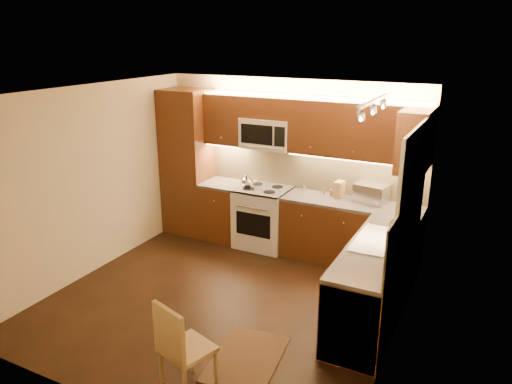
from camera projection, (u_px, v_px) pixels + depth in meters
The scene contains 37 objects.
floor at pixel (225, 300), 6.01m from camera, with size 4.00×4.00×0.01m, color black.
ceiling at pixel (220, 93), 5.24m from camera, with size 4.00×4.00×0.01m, color beige.
wall_back at pixel (291, 164), 7.32m from camera, with size 4.00×0.01×2.50m, color beige.
wall_front at pixel (96, 277), 3.93m from camera, with size 4.00×0.01×2.50m, color beige.
wall_left at pixel (92, 181), 6.48m from camera, with size 0.01×4.00×2.50m, color beige.
wall_right at pixel (400, 234), 4.77m from camera, with size 0.01×4.00×2.50m, color beige.
pantry at pixel (188, 162), 7.81m from camera, with size 0.70×0.60×2.30m, color #46210F.
base_cab_back_left at pixel (224, 211), 7.74m from camera, with size 0.62×0.60×0.86m, color #46210F.
counter_back_left at pixel (224, 184), 7.61m from camera, with size 0.62×0.60×0.04m, color #353330.
base_cab_back_right at pixel (350, 234), 6.87m from camera, with size 1.92×0.60×0.86m, color #46210F.
counter_back_right at pixel (351, 204), 6.73m from camera, with size 1.92×0.60×0.04m, color #353330.
base_cab_right at pixel (373, 285), 5.49m from camera, with size 0.60×2.00×0.86m, color #46210F.
counter_right at pixel (377, 248), 5.35m from camera, with size 0.60×2.00×0.04m, color #353330.
dishwasher at pixel (356, 315), 4.89m from camera, with size 0.58×0.60×0.84m, color silver.
backsplash_back at pixel (312, 170), 7.18m from camera, with size 3.30×0.02×0.60m, color tan.
backsplash_right at pixel (406, 225), 5.12m from camera, with size 0.02×2.00×0.60m, color tan.
upper_cab_back_left at pixel (227, 119), 7.40m from camera, with size 0.62×0.35×0.75m, color #46210F.
upper_cab_back_right at pixel (359, 130), 6.53m from camera, with size 1.92×0.35×0.75m, color #46210F.
upper_cab_bridge at pixel (268, 107), 7.04m from camera, with size 0.76×0.35×0.31m, color #46210F.
upper_cab_right_corner at pixel (414, 142), 5.84m from camera, with size 0.35×0.50×0.75m, color #46210F.
stove at pixel (263, 217), 7.42m from camera, with size 0.76×0.65×0.92m, color silver, non-canonical shape.
microwave at pixel (267, 133), 7.14m from camera, with size 0.76×0.38×0.44m, color silver, non-canonical shape.
window_frame at pixel (412, 185), 5.13m from camera, with size 0.03×1.44×1.24m, color silver.
window_blinds at pixel (410, 184), 5.14m from camera, with size 0.02×1.36×1.16m, color silver.
sink at pixel (380, 235), 5.45m from camera, with size 0.52×0.86×0.15m, color silver, non-canonical shape.
faucet at pixel (397, 231), 5.35m from camera, with size 0.20×0.04×0.30m, color silver, non-canonical shape.
track_light_bar at pixel (374, 101), 4.92m from camera, with size 0.04×1.20×0.03m, color silver.
kettle at pixel (247, 180), 7.29m from camera, with size 0.18×0.18×0.21m, color silver, non-canonical shape.
toaster_oven at pixel (371, 193), 6.71m from camera, with size 0.43×0.32×0.26m, color silver.
knife_block at pixel (339, 189), 6.89m from camera, with size 0.11×0.17×0.24m, color #9B7846.
spice_jar_a at pixel (304, 186), 7.26m from camera, with size 0.04×0.04×0.10m, color silver.
spice_jar_b at pixel (324, 191), 7.07m from camera, with size 0.04×0.04×0.09m, color brown.
spice_jar_c at pixel (304, 188), 7.20m from camera, with size 0.04×0.04×0.10m, color silver.
spice_jar_d at pixel (332, 193), 6.98m from camera, with size 0.04×0.04×0.09m, color olive.
soap_bottle at pixel (407, 225), 5.63m from camera, with size 0.10×0.10×0.21m, color white.
rug at pixel (247, 358), 4.91m from camera, with size 0.64×0.97×0.01m, color black.
dining_chair at pixel (187, 347), 4.35m from camera, with size 0.41×0.41×0.92m, color #9B7846, non-canonical shape.
Camera 1 is at (2.74, -4.57, 3.11)m, focal length 34.44 mm.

